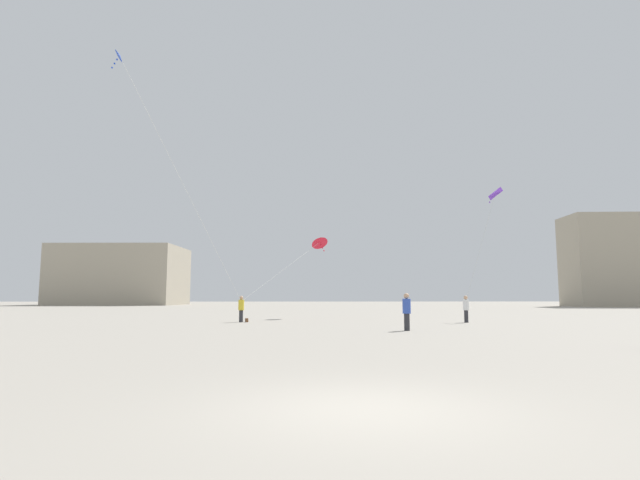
{
  "coord_description": "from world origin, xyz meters",
  "views": [
    {
      "loc": [
        -0.84,
        -7.37,
        1.63
      ],
      "look_at": [
        0.0,
        22.93,
        5.09
      ],
      "focal_mm": 27.74,
      "sensor_mm": 36.0,
      "label": 1
    }
  ],
  "objects": [
    {
      "name": "kite_crimson_diamond",
      "position": [
        0.16,
        31.16,
        5.81
      ],
      "size": [
        5.99,
        7.57,
        5.02
      ],
      "color": "red"
    },
    {
      "name": "handbag_beside_flyer",
      "position": [
        -4.62,
        24.51,
        0.12
      ],
      "size": [
        0.24,
        0.35,
        0.24
      ],
      "primitive_type": "cube",
      "rotation": [
        0.0,
        0.0,
        5.06
      ],
      "color": "brown",
      "rests_on": "ground_plane"
    },
    {
      "name": "person_in_yellow",
      "position": [
        -4.97,
        24.41,
        0.91
      ],
      "size": [
        0.36,
        0.36,
        1.66
      ],
      "rotation": [
        0.0,
        0.0,
        3.26
      ],
      "color": "#2D2D33",
      "rests_on": "ground_plane"
    },
    {
      "name": "person_in_blue",
      "position": [
        3.97,
        16.35,
        0.98
      ],
      "size": [
        0.39,
        0.39,
        1.78
      ],
      "rotation": [
        0.0,
        0.0,
        5.4
      ],
      "color": "#2D2D33",
      "rests_on": "ground_plane"
    },
    {
      "name": "building_centre_hall",
      "position": [
        53.0,
        70.91,
        7.38
      ],
      "size": [
        23.01,
        9.5,
        14.75
      ],
      "color": "#A39984",
      "rests_on": "ground_plane"
    },
    {
      "name": "person_in_white",
      "position": [
        9.19,
        23.61,
        0.92
      ],
      "size": [
        0.37,
        0.37,
        1.68
      ],
      "rotation": [
        0.0,
        0.0,
        3.72
      ],
      "color": "#2D2D33",
      "rests_on": "ground_plane"
    },
    {
      "name": "ground_plane",
      "position": [
        0.0,
        0.0,
        0.0
      ],
      "size": [
        300.0,
        300.0,
        0.0
      ],
      "primitive_type": "plane",
      "color": "#9E9689"
    },
    {
      "name": "kite_cobalt_diamond",
      "position": [
        -10.71,
        18.42,
        13.95
      ],
      "size": [
        6.42,
        6.65,
        13.53
      ],
      "color": "blue"
    },
    {
      "name": "building_left_hall",
      "position": [
        -37.0,
        90.31,
        5.64
      ],
      "size": [
        23.43,
        16.68,
        11.28
      ],
      "color": "#A39984",
      "rests_on": "ground_plane"
    },
    {
      "name": "kite_violet_delta",
      "position": [
        12.8,
        27.47,
        8.95
      ],
      "size": [
        4.11,
        4.69,
        8.16
      ],
      "color": "purple"
    }
  ]
}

